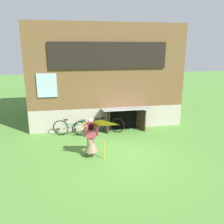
# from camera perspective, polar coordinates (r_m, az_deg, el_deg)

# --- Properties ---
(ground_plane) EXTENTS (60.00, 60.00, 0.00)m
(ground_plane) POSITION_cam_1_polar(r_m,az_deg,el_deg) (9.23, 2.50, -10.42)
(ground_plane) COLOR #4C7F33
(log_house) EXTENTS (7.75, 6.41, 5.17)m
(log_house) POSITION_cam_1_polar(r_m,az_deg,el_deg) (13.94, -2.65, 9.50)
(log_house) COLOR #ADA393
(log_house) RESTS_ON ground_plane
(person) EXTENTS (0.60, 0.52, 1.52)m
(person) POSITION_cam_1_polar(r_m,az_deg,el_deg) (8.90, -5.12, -6.99)
(person) COLOR #7F6B51
(person) RESTS_ON ground_plane
(kite) EXTENTS (1.11, 1.22, 1.46)m
(kite) POSITION_cam_1_polar(r_m,az_deg,el_deg) (8.16, -2.86, -4.83)
(kite) COLOR orange
(kite) RESTS_ON ground_plane
(bicycle_black) EXTENTS (1.64, 0.43, 0.76)m
(bicycle_black) POSITION_cam_1_polar(r_m,az_deg,el_deg) (11.42, -1.12, -3.21)
(bicycle_black) COLOR black
(bicycle_black) RESTS_ON ground_plane
(bicycle_yellow) EXTENTS (1.53, 0.54, 0.73)m
(bicycle_yellow) POSITION_cam_1_polar(r_m,az_deg,el_deg) (11.33, -5.97, -3.54)
(bicycle_yellow) COLOR black
(bicycle_yellow) RESTS_ON ground_plane
(bicycle_green) EXTENTS (1.71, 0.44, 0.79)m
(bicycle_green) POSITION_cam_1_polar(r_m,az_deg,el_deg) (11.18, -9.93, -3.80)
(bicycle_green) COLOR black
(bicycle_green) RESTS_ON ground_plane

